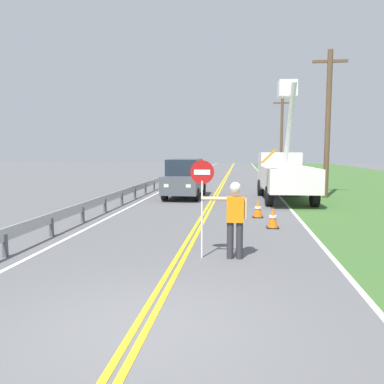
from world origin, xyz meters
TOP-DOWN VIEW (x-y plane):
  - ground_plane at (0.00, 0.00)m, footprint 160.00×160.00m
  - centerline_yellow_left at (-0.09, 20.00)m, footprint 0.11×110.00m
  - centerline_yellow_right at (0.09, 20.00)m, footprint 0.11×110.00m
  - edge_line_right at (3.60, 20.00)m, footprint 0.12×110.00m
  - edge_line_left at (-3.60, 20.00)m, footprint 0.12×110.00m
  - flagger_worker at (1.27, 3.78)m, footprint 1.09×0.25m
  - stop_sign_paddle at (0.50, 3.76)m, footprint 0.56×0.04m
  - utility_bucket_truck at (3.65, 15.30)m, footprint 2.67×6.89m
  - oncoming_suv_nearest at (-1.63, 15.56)m, footprint 1.99×4.64m
  - utility_pole_near at (6.02, 16.45)m, footprint 1.80×0.28m
  - utility_pole_mid at (5.48, 35.08)m, footprint 1.80×0.28m
  - traffic_cone_lead at (2.48, 7.60)m, footprint 0.40×0.40m
  - traffic_cone_mid at (2.08, 9.60)m, footprint 0.40×0.40m
  - guardrail_left_shoulder at (-4.20, 15.78)m, footprint 0.10×32.00m

SIDE VIEW (x-z plane):
  - ground_plane at x=0.00m, z-range 0.00..0.00m
  - centerline_yellow_left at x=-0.09m, z-range 0.00..0.01m
  - centerline_yellow_right at x=0.09m, z-range 0.00..0.01m
  - edge_line_right at x=3.60m, z-range 0.00..0.01m
  - edge_line_left at x=-3.60m, z-range 0.00..0.01m
  - traffic_cone_lead at x=2.48m, z-range -0.01..0.69m
  - traffic_cone_mid at x=2.08m, z-range -0.01..0.69m
  - guardrail_left_shoulder at x=-4.20m, z-range 0.16..0.87m
  - flagger_worker at x=1.27m, z-range 0.13..1.96m
  - oncoming_suv_nearest at x=-1.63m, z-range 0.01..2.11m
  - utility_bucket_truck at x=3.65m, z-range -1.60..4.46m
  - stop_sign_paddle at x=0.50m, z-range 0.54..2.87m
  - utility_pole_near at x=6.02m, z-range 0.18..8.05m
  - utility_pole_mid at x=5.48m, z-range 0.18..8.16m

